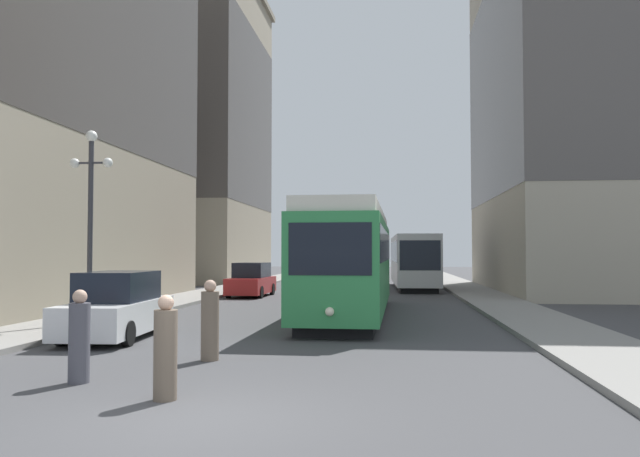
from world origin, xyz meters
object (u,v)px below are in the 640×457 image
parked_car_left_near (251,281)px  streetcar (351,259)px  transit_bus (413,259)px  parked_car_left_mid (117,307)px  pedestrian_crossing_far (165,351)px  pedestrian_crossing_near (79,339)px  lamp_post_left_near (91,197)px  pedestrian_on_sidewalk (210,323)px

parked_car_left_near → streetcar: bearing=-57.3°
streetcar → transit_bus: (2.98, 18.44, -0.15)m
parked_car_left_mid → pedestrian_crossing_far: parked_car_left_mid is taller
streetcar → parked_car_left_near: size_ratio=3.08×
parked_car_left_near → transit_bus: bearing=45.1°
parked_car_left_mid → pedestrian_crossing_near: size_ratio=2.84×
transit_bus → pedestrian_crossing_near: transit_bus is taller
pedestrian_crossing_near → lamp_post_left_near: 9.35m
pedestrian_crossing_far → pedestrian_on_sidewalk: pedestrian_on_sidewalk is taller
lamp_post_left_near → pedestrian_on_sidewalk: bearing=-44.4°
transit_bus → lamp_post_left_near: bearing=-116.8°
parked_car_left_near → lamp_post_left_near: size_ratio=0.75×
streetcar → parked_car_left_near: bearing=122.3°
pedestrian_crossing_near → pedestrian_on_sidewalk: (1.66, 2.55, 0.04)m
parked_car_left_mid → transit_bus: bearing=67.0°
transit_bus → parked_car_left_mid: size_ratio=2.57×
pedestrian_on_sidewalk → transit_bus: bearing=-27.0°
parked_car_left_near → pedestrian_on_sidewalk: size_ratio=2.61×
parked_car_left_mid → lamp_post_left_near: (-1.90, 2.15, 3.24)m
pedestrian_on_sidewalk → lamp_post_left_near: lamp_post_left_near is taller
parked_car_left_mid → pedestrian_crossing_far: size_ratio=2.85×
parked_car_left_mid → lamp_post_left_near: 4.33m
streetcar → lamp_post_left_near: 9.39m
pedestrian_crossing_near → pedestrian_on_sidewalk: 3.05m
pedestrian_on_sidewalk → lamp_post_left_near: 8.30m
parked_car_left_near → pedestrian_crossing_near: parked_car_left_near is taller
streetcar → pedestrian_crossing_far: streetcar is taller
streetcar → pedestrian_on_sidewalk: streetcar is taller
parked_car_left_near → parked_car_left_mid: same height
pedestrian_crossing_near → pedestrian_crossing_far: size_ratio=1.00×
parked_car_left_near → pedestrian_crossing_near: size_ratio=2.73×
streetcar → parked_car_left_mid: (-6.01, -6.81, -1.26)m
pedestrian_crossing_far → pedestrian_on_sidewalk: size_ratio=0.95×
parked_car_left_mid → pedestrian_on_sidewalk: size_ratio=2.72×
transit_bus → pedestrian_on_sidewalk: transit_bus is taller
lamp_post_left_near → transit_bus: bearing=64.8°
transit_bus → lamp_post_left_near: 25.62m
parked_car_left_near → pedestrian_crossing_far: size_ratio=2.74×
streetcar → pedestrian_crossing_far: size_ratio=8.45×
pedestrian_crossing_near → lamp_post_left_near: lamp_post_left_near is taller
streetcar → pedestrian_crossing_near: size_ratio=8.42×
pedestrian_crossing_near → lamp_post_left_near: size_ratio=0.28×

